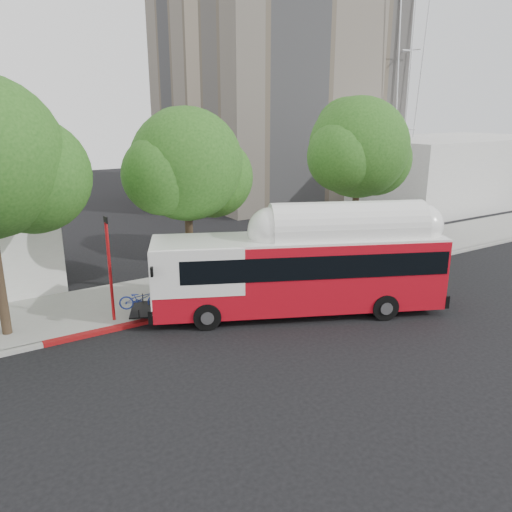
# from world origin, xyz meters

# --- Properties ---
(ground) EXTENTS (120.00, 120.00, 0.00)m
(ground) POSITION_xyz_m (0.00, 0.00, 0.00)
(ground) COLOR black
(ground) RESTS_ON ground
(sidewalk) EXTENTS (60.00, 5.00, 0.15)m
(sidewalk) POSITION_xyz_m (0.00, 6.50, 0.07)
(sidewalk) COLOR gray
(sidewalk) RESTS_ON ground
(curb_strip) EXTENTS (60.00, 0.30, 0.15)m
(curb_strip) POSITION_xyz_m (0.00, 3.90, 0.07)
(curb_strip) COLOR gray
(curb_strip) RESTS_ON ground
(red_curb_segment) EXTENTS (10.00, 0.32, 0.16)m
(red_curb_segment) POSITION_xyz_m (-3.00, 3.90, 0.08)
(red_curb_segment) COLOR maroon
(red_curb_segment) RESTS_ON ground
(street_tree_mid) EXTENTS (5.75, 5.00, 8.62)m
(street_tree_mid) POSITION_xyz_m (-0.59, 6.06, 5.91)
(street_tree_mid) COLOR #2D2116
(street_tree_mid) RESTS_ON ground
(street_tree_right) EXTENTS (6.21, 5.40, 9.18)m
(street_tree_right) POSITION_xyz_m (9.44, 5.86, 6.26)
(street_tree_right) COLOR #2D2116
(street_tree_right) RESTS_ON ground
(apartment_tower) EXTENTS (18.00, 18.00, 37.00)m
(apartment_tower) POSITION_xyz_m (18.00, 28.00, 17.62)
(apartment_tower) COLOR tan
(apartment_tower) RESTS_ON ground
(horizon_block) EXTENTS (20.00, 12.00, 6.00)m
(horizon_block) POSITION_xyz_m (30.00, 16.00, 3.00)
(horizon_block) COLOR silver
(horizon_block) RESTS_ON ground
(transit_bus) EXTENTS (12.84, 7.38, 3.86)m
(transit_bus) POSITION_xyz_m (2.04, 1.48, 1.80)
(transit_bus) COLOR #B40C19
(transit_bus) RESTS_ON ground
(signal_pole) EXTENTS (0.13, 0.42, 4.47)m
(signal_pole) POSITION_xyz_m (-5.11, 4.61, 2.30)
(signal_pole) COLOR #B11217
(signal_pole) RESTS_ON ground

